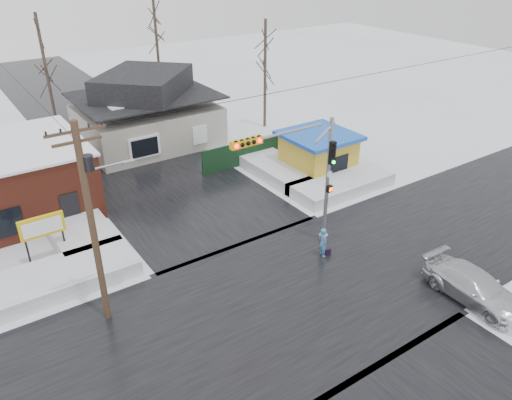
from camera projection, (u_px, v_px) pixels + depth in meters
ground at (301, 293)px, 23.32m from camera, size 120.00×120.00×0.00m
road_ns at (301, 293)px, 23.31m from camera, size 10.00×120.00×0.02m
road_ew at (301, 293)px, 23.31m from camera, size 120.00×10.00×0.02m
snowbank_nw at (62, 277)px, 23.77m from camera, size 7.00×3.00×0.80m
snowbank_ne at (341, 184)px, 32.72m from camera, size 7.00×3.00×0.80m
snowbank_nside_w at (73, 221)px, 28.42m from camera, size 3.00×8.00×0.80m
snowbank_nside_e at (272, 165)px, 35.38m from camera, size 3.00×8.00×0.80m
traffic_signal at (305, 171)px, 24.57m from camera, size 6.05×0.68×7.00m
utility_pole at (92, 215)px, 19.54m from camera, size 3.15×0.44×9.00m
marquee_sign at (42, 228)px, 24.88m from camera, size 2.20×0.21×2.55m
house at (146, 111)px, 39.16m from camera, size 10.40×8.40×5.76m
kiosk at (318, 153)px, 34.66m from camera, size 4.60×4.60×2.88m
fence at (250, 152)px, 36.36m from camera, size 8.00×0.12×1.80m
tree_far_left at (41, 42)px, 36.61m from camera, size 3.00×3.00×10.00m
tree_far_mid at (154, 6)px, 42.30m from camera, size 3.00×3.00×12.00m
tree_far_right at (265, 42)px, 40.55m from camera, size 3.00×3.00×9.00m
pedestrian at (323, 242)px, 25.72m from camera, size 0.50×0.66×1.63m
car at (474, 287)px, 22.64m from camera, size 2.08×4.89×1.41m
shopping_bag at (328, 252)px, 26.04m from camera, size 0.30×0.16×0.35m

